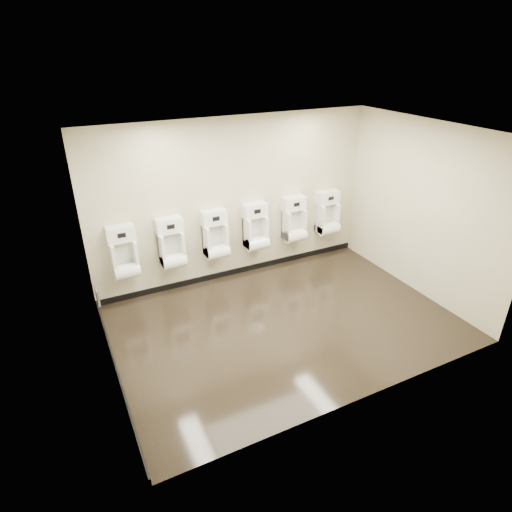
% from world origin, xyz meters
% --- Properties ---
extents(ground, '(5.00, 3.50, 0.00)m').
position_xyz_m(ground, '(0.00, 0.00, 0.00)').
color(ground, black).
rests_on(ground, ground).
extents(ceiling, '(5.00, 3.50, 0.00)m').
position_xyz_m(ceiling, '(0.00, 0.00, 2.80)').
color(ceiling, silver).
extents(back_wall, '(5.00, 0.02, 2.80)m').
position_xyz_m(back_wall, '(0.00, 1.75, 1.40)').
color(back_wall, '#C0B899').
rests_on(back_wall, ground).
extents(front_wall, '(5.00, 0.02, 2.80)m').
position_xyz_m(front_wall, '(0.00, -1.75, 1.40)').
color(front_wall, '#C0B899').
rests_on(front_wall, ground).
extents(left_wall, '(0.02, 3.50, 2.80)m').
position_xyz_m(left_wall, '(-2.50, 0.00, 1.40)').
color(left_wall, '#C0B899').
rests_on(left_wall, ground).
extents(right_wall, '(0.02, 3.50, 2.80)m').
position_xyz_m(right_wall, '(2.50, 0.00, 1.40)').
color(right_wall, '#C0B899').
rests_on(right_wall, ground).
extents(tile_overlay_left, '(0.01, 3.50, 2.80)m').
position_xyz_m(tile_overlay_left, '(-2.50, 0.00, 1.40)').
color(tile_overlay_left, white).
rests_on(tile_overlay_left, ground).
extents(skirting_back, '(5.00, 0.02, 0.10)m').
position_xyz_m(skirting_back, '(0.00, 1.74, 0.05)').
color(skirting_back, black).
rests_on(skirting_back, ground).
extents(skirting_left, '(0.02, 3.50, 0.10)m').
position_xyz_m(skirting_left, '(-2.49, 0.00, 0.05)').
color(skirting_left, black).
rests_on(skirting_left, ground).
extents(access_panel, '(0.04, 0.25, 0.25)m').
position_xyz_m(access_panel, '(-2.48, 1.20, 0.50)').
color(access_panel, '#9E9EA3').
rests_on(access_panel, left_wall).
extents(urinal_0, '(0.44, 0.33, 0.82)m').
position_xyz_m(urinal_0, '(-1.97, 1.60, 0.85)').
color(urinal_0, white).
rests_on(urinal_0, back_wall).
extents(urinal_1, '(0.44, 0.33, 0.82)m').
position_xyz_m(urinal_1, '(-1.21, 1.60, 0.85)').
color(urinal_1, white).
rests_on(urinal_1, back_wall).
extents(urinal_2, '(0.44, 0.33, 0.82)m').
position_xyz_m(urinal_2, '(-0.45, 1.60, 0.85)').
color(urinal_2, white).
rests_on(urinal_2, back_wall).
extents(urinal_3, '(0.44, 0.33, 0.82)m').
position_xyz_m(urinal_3, '(0.31, 1.60, 0.85)').
color(urinal_3, white).
rests_on(urinal_3, back_wall).
extents(urinal_4, '(0.44, 0.33, 0.82)m').
position_xyz_m(urinal_4, '(1.09, 1.60, 0.85)').
color(urinal_4, white).
rests_on(urinal_4, back_wall).
extents(urinal_5, '(0.44, 0.33, 0.82)m').
position_xyz_m(urinal_5, '(1.83, 1.60, 0.85)').
color(urinal_5, white).
rests_on(urinal_5, back_wall).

